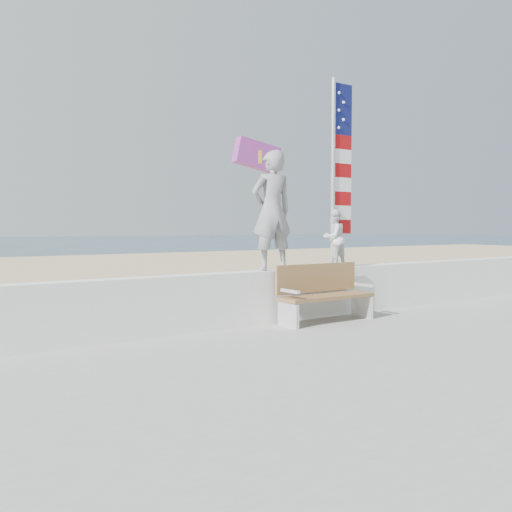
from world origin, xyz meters
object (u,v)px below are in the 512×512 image
at_px(child, 334,238).
at_px(bench, 323,292).
at_px(flag, 338,165).
at_px(adult, 272,211).

height_order(child, bench, child).
relative_size(child, flag, 0.31).
height_order(child, flag, flag).
bearing_deg(bench, child, 35.14).
bearing_deg(adult, flag, -173.49).
xyz_separation_m(adult, bench, (0.79, -0.45, -1.42)).
bearing_deg(child, bench, 25.37).
bearing_deg(bench, flag, 31.30).
height_order(adult, flag, flag).
xyz_separation_m(adult, child, (1.43, 0.00, -0.49)).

